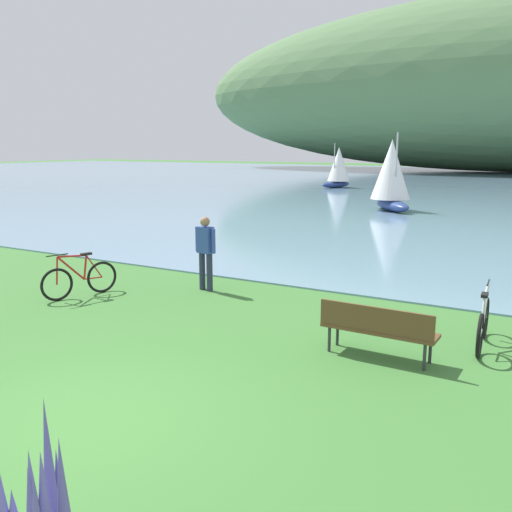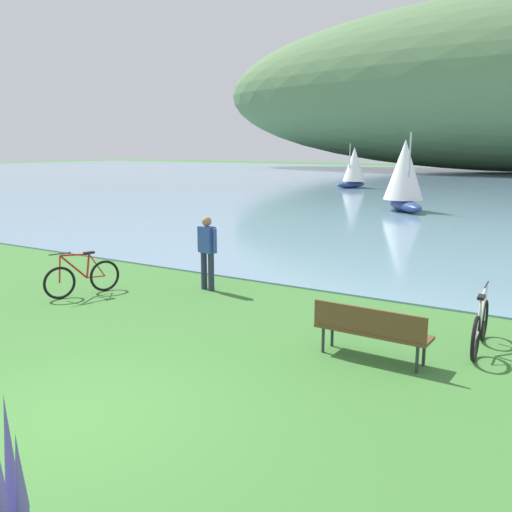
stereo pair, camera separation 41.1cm
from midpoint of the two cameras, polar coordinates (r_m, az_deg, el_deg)
The scene contains 8 objects.
ground_plane at distance 7.37m, azimuth -19.02°, elevation -15.87°, with size 200.00×200.00×0.00m, color #3D7533.
bay_water at distance 51.74m, azimuth 24.20°, elevation 6.63°, with size 180.00×80.00×0.04m, color #6B8EA8.
park_bench_near_camera at distance 8.85m, azimuth 11.06°, elevation -7.16°, with size 1.81×0.53×0.88m.
bicycle_leaning_near_bench at distance 12.92m, azimuth -18.51°, elevation -2.27°, with size 0.60×1.70×1.01m.
bicycle_beside_path at distance 9.87m, azimuth 21.17°, elevation -6.54°, with size 0.16×1.77×1.01m.
person_at_shoreline at distance 12.76m, azimuth -6.13°, elevation 0.75°, with size 0.60×0.28×1.71m.
sailboat_nearest_to_shore at distance 44.77m, azimuth 8.19°, elevation 9.04°, with size 2.27×3.03×3.45m.
sailboat_mid_bay at distance 29.18m, azimuth 13.32°, elevation 8.17°, with size 3.02×3.20×3.91m.
Camera 1 is at (4.90, -4.33, 3.28)m, focal length 38.99 mm.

